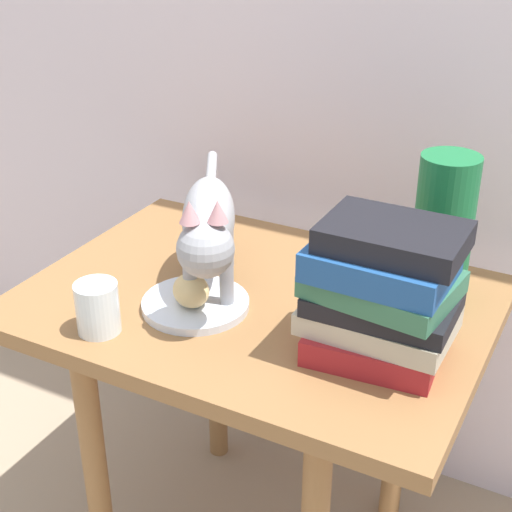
# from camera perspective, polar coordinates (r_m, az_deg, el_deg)

# --- Properties ---
(side_table) EXTENTS (0.79, 0.58, 0.61)m
(side_table) POSITION_cam_1_polar(r_m,az_deg,el_deg) (1.36, -0.00, -6.34)
(side_table) COLOR olive
(side_table) RESTS_ON ground
(plate) EXTENTS (0.18, 0.18, 0.01)m
(plate) POSITION_cam_1_polar(r_m,az_deg,el_deg) (1.29, -4.58, -3.62)
(plate) COLOR silver
(plate) RESTS_ON side_table
(bread_roll) EXTENTS (0.10, 0.10, 0.05)m
(bread_roll) POSITION_cam_1_polar(r_m,az_deg,el_deg) (1.26, -4.92, -2.61)
(bread_roll) COLOR #E0BC7A
(bread_roll) RESTS_ON plate
(cat) EXTENTS (0.27, 0.43, 0.23)m
(cat) POSITION_cam_1_polar(r_m,az_deg,el_deg) (1.27, -3.63, 2.37)
(cat) COLOR #99999E
(cat) RESTS_ON side_table
(book_stack) EXTENTS (0.22, 0.18, 0.22)m
(book_stack) POSITION_cam_1_polar(r_m,az_deg,el_deg) (1.12, 9.47, -2.80)
(book_stack) COLOR maroon
(book_stack) RESTS_ON side_table
(green_vase) EXTENTS (0.10, 0.10, 0.26)m
(green_vase) POSITION_cam_1_polar(r_m,az_deg,el_deg) (1.30, 13.93, 1.98)
(green_vase) COLOR #196B38
(green_vase) RESTS_ON side_table
(candle_jar) EXTENTS (0.07, 0.07, 0.08)m
(candle_jar) POSITION_cam_1_polar(r_m,az_deg,el_deg) (1.23, -11.85, -4.03)
(candle_jar) COLOR silver
(candle_jar) RESTS_ON side_table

